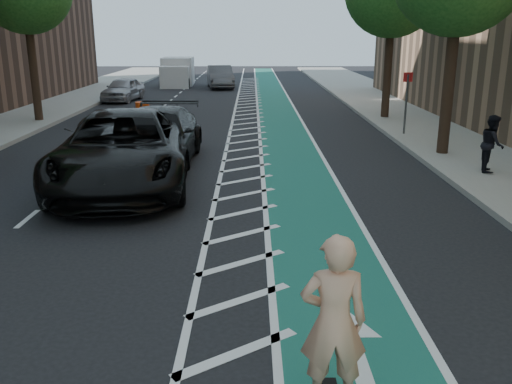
{
  "coord_description": "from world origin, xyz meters",
  "views": [
    {
      "loc": [
        1.7,
        -8.77,
        3.88
      ],
      "look_at": [
        1.77,
        0.71,
        1.1
      ],
      "focal_mm": 38.0,
      "sensor_mm": 36.0,
      "label": 1
    }
  ],
  "objects_px": {
    "suv_far": "(157,138)",
    "suv_near": "(123,149)",
    "barrel_a": "(126,150)",
    "skateboarder": "(333,322)"
  },
  "relations": [
    {
      "from": "suv_far",
      "to": "suv_near",
      "type": "bearing_deg",
      "value": -100.08
    },
    {
      "from": "barrel_a",
      "to": "suv_far",
      "type": "bearing_deg",
      "value": -5.98
    },
    {
      "from": "suv_near",
      "to": "barrel_a",
      "type": "xyz_separation_m",
      "value": [
        -0.53,
        2.49,
        -0.55
      ]
    },
    {
      "from": "suv_near",
      "to": "suv_far",
      "type": "relative_size",
      "value": 1.21
    },
    {
      "from": "suv_far",
      "to": "skateboarder",
      "type": "bearing_deg",
      "value": -71.05
    },
    {
      "from": "skateboarder",
      "to": "barrel_a",
      "type": "relative_size",
      "value": 2.12
    },
    {
      "from": "skateboarder",
      "to": "suv_near",
      "type": "xyz_separation_m",
      "value": [
        -4.19,
        9.0,
        -0.09
      ]
    },
    {
      "from": "skateboarder",
      "to": "barrel_a",
      "type": "xyz_separation_m",
      "value": [
        -4.72,
        11.49,
        -0.64
      ]
    },
    {
      "from": "skateboarder",
      "to": "suv_near",
      "type": "bearing_deg",
      "value": -64.29
    },
    {
      "from": "suv_near",
      "to": "barrel_a",
      "type": "distance_m",
      "value": 2.6
    }
  ]
}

